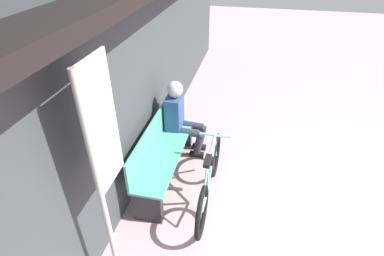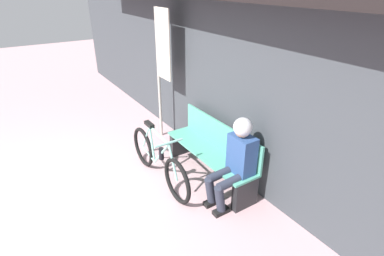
{
  "view_description": "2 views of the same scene",
  "coord_description": "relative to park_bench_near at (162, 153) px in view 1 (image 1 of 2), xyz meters",
  "views": [
    {
      "loc": [
        -2.59,
        1.56,
        2.96
      ],
      "look_at": [
        0.52,
        2.24,
        0.84
      ],
      "focal_mm": 28.0,
      "sensor_mm": 36.0,
      "label": 1
    },
    {
      "loc": [
        3.45,
        0.39,
        2.63
      ],
      "look_at": [
        0.54,
        2.27,
        0.91
      ],
      "focal_mm": 28.0,
      "sensor_mm": 36.0,
      "label": 2
    }
  ],
  "objects": [
    {
      "name": "ground_plane",
      "position": [
        -0.48,
        -2.65,
        -0.39
      ],
      "size": [
        24.0,
        24.0,
        0.0
      ],
      "primitive_type": "plane",
      "color": "#C69EA3"
    },
    {
      "name": "storefront_wall",
      "position": [
        -0.48,
        0.32,
        1.27
      ],
      "size": [
        12.0,
        0.56,
        3.2
      ],
      "color": "#3D4247",
      "rests_on": "ground_plane"
    },
    {
      "name": "park_bench_near",
      "position": [
        0.0,
        0.0,
        0.0
      ],
      "size": [
        1.68,
        0.42,
        0.84
      ],
      "color": "#51A88E",
      "rests_on": "ground_plane"
    },
    {
      "name": "bicycle",
      "position": [
        -0.3,
        -0.71,
        -0.05
      ],
      "size": [
        1.66,
        0.4,
        0.84
      ],
      "color": "black",
      "rests_on": "ground_plane"
    },
    {
      "name": "person_seated",
      "position": [
        0.63,
        -0.1,
        0.29
      ],
      "size": [
        0.34,
        0.59,
        1.19
      ],
      "color": "#2D3342",
      "rests_on": "ground_plane"
    },
    {
      "name": "banner_pole",
      "position": [
        -1.42,
        -0.02,
        1.09
      ],
      "size": [
        0.45,
        0.05,
        2.26
      ],
      "color": "#B7B2A8",
      "rests_on": "ground_plane"
    }
  ]
}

